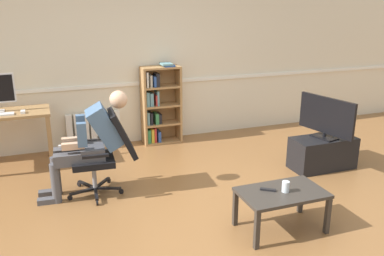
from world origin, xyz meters
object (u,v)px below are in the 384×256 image
at_px(computer_desk, 4,121).
at_px(tv_screen, 326,117).
at_px(drinking_glass, 286,187).
at_px(coffee_table, 282,196).
at_px(radiator, 94,130).
at_px(office_chair, 106,150).
at_px(tv_stand, 323,153).
at_px(computer_mouse, 23,112).
at_px(spare_remote, 268,190).
at_px(bookshelf, 158,105).
at_px(person_seated, 90,141).

xyz_separation_m(computer_desk, tv_screen, (3.89, -1.46, 0.07)).
bearing_deg(drinking_glass, coffee_table, 142.30).
height_order(radiator, drinking_glass, radiator).
distance_m(office_chair, tv_screen, 2.79).
bearing_deg(tv_stand, coffee_table, -139.81).
height_order(computer_mouse, tv_stand, computer_mouse).
bearing_deg(spare_remote, bookshelf, -138.54).
distance_m(bookshelf, spare_remote, 2.84).
distance_m(computer_desk, office_chair, 1.65).
bearing_deg(person_seated, tv_stand, 88.61).
bearing_deg(computer_mouse, office_chair, -51.04).
relative_size(tv_screen, spare_remote, 5.51).
xyz_separation_m(tv_stand, drinking_glass, (-1.32, -1.15, 0.25)).
relative_size(bookshelf, office_chair, 1.28).
relative_size(computer_desk, office_chair, 1.18).
bearing_deg(bookshelf, tv_screen, -45.11).
bearing_deg(person_seated, tv_screen, 88.62).
xyz_separation_m(person_seated, drinking_glass, (1.63, -1.42, -0.19)).
distance_m(radiator, coffee_table, 3.29).
xyz_separation_m(computer_desk, tv_stand, (3.89, -1.46, -0.42)).
xyz_separation_m(office_chair, spare_remote, (1.32, -1.33, -0.11)).
relative_size(bookshelf, drinking_glass, 11.74).
bearing_deg(person_seated, drinking_glass, 52.75).
bearing_deg(computer_mouse, spare_remote, -47.78).
height_order(radiator, tv_screen, tv_screen).
xyz_separation_m(coffee_table, spare_remote, (-0.12, 0.06, 0.06)).
bearing_deg(computer_desk, tv_screen, -20.59).
height_order(coffee_table, drinking_glass, drinking_glass).
relative_size(person_seated, tv_screen, 1.45).
relative_size(computer_desk, radiator, 1.45).
distance_m(tv_stand, spare_remote, 1.82).
bearing_deg(computer_desk, person_seated, -51.40).
height_order(computer_mouse, coffee_table, computer_mouse).
xyz_separation_m(bookshelf, tv_stand, (1.74, -1.75, -0.38)).
relative_size(bookshelf, tv_stand, 1.47).
height_order(drinking_glass, spare_remote, drinking_glass).
height_order(radiator, office_chair, office_chair).
distance_m(bookshelf, radiator, 1.04).
bearing_deg(spare_remote, drinking_glass, 96.69).
distance_m(office_chair, tv_stand, 2.80).
bearing_deg(bookshelf, person_seated, -129.11).
distance_m(computer_mouse, spare_remote, 3.28).
distance_m(bookshelf, office_chair, 1.81).
distance_m(tv_screen, coffee_table, 1.79).
bearing_deg(computer_mouse, person_seated, -56.63).
bearing_deg(office_chair, bookshelf, 149.21).
distance_m(computer_mouse, drinking_glass, 3.43).
height_order(computer_desk, computer_mouse, computer_mouse).
bearing_deg(drinking_glass, radiator, 115.13).
height_order(computer_desk, tv_stand, computer_desk).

